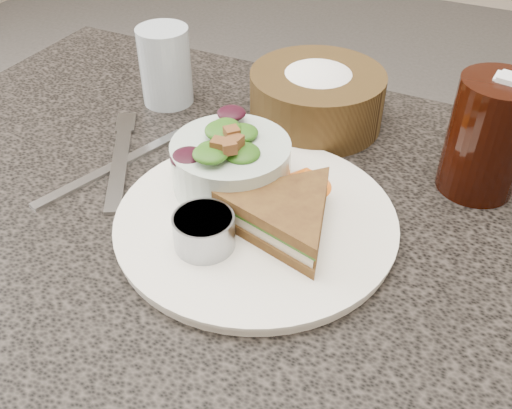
{
  "coord_description": "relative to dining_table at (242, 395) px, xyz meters",
  "views": [
    {
      "loc": [
        0.24,
        -0.44,
        1.16
      ],
      "look_at": [
        0.03,
        -0.02,
        0.78
      ],
      "focal_mm": 40.0,
      "sensor_mm": 36.0,
      "label": 1
    }
  ],
  "objects": [
    {
      "name": "cola_glass",
      "position": [
        0.23,
        0.16,
        0.45
      ],
      "size": [
        0.11,
        0.11,
        0.15
      ],
      "primitive_type": null,
      "rotation": [
        0.0,
        0.0,
        -0.29
      ],
      "color": "black",
      "rests_on": "dining_table"
    },
    {
      "name": "dining_table",
      "position": [
        0.0,
        0.0,
        0.0
      ],
      "size": [
        1.0,
        0.7,
        0.75
      ],
      "primitive_type": "cube",
      "color": "black",
      "rests_on": "floor"
    },
    {
      "name": "dinner_plate",
      "position": [
        0.03,
        -0.02,
        0.38
      ],
      "size": [
        0.3,
        0.3,
        0.01
      ],
      "primitive_type": "cylinder",
      "color": "white",
      "rests_on": "dining_table"
    },
    {
      "name": "dressing_ramekin",
      "position": [
        0.0,
        -0.08,
        0.41
      ],
      "size": [
        0.07,
        0.07,
        0.04
      ],
      "primitive_type": "cylinder",
      "rotation": [
        0.0,
        0.0,
        0.09
      ],
      "color": "gray",
      "rests_on": "dinner_plate"
    },
    {
      "name": "salad_bowl",
      "position": [
        -0.02,
        0.02,
        0.43
      ],
      "size": [
        0.14,
        0.14,
        0.08
      ],
      "primitive_type": null,
      "rotation": [
        0.0,
        0.0,
        0.01
      ],
      "color": "silver",
      "rests_on": "dinner_plate"
    },
    {
      "name": "bread_basket",
      "position": [
        0.01,
        0.21,
        0.43
      ],
      "size": [
        0.22,
        0.22,
        0.1
      ],
      "primitive_type": null,
      "rotation": [
        0.0,
        0.0,
        0.28
      ],
      "color": "#523D1C",
      "rests_on": "dining_table"
    },
    {
      "name": "water_glass",
      "position": [
        -0.21,
        0.18,
        0.43
      ],
      "size": [
        0.1,
        0.1,
        0.11
      ],
      "primitive_type": "cylinder",
      "rotation": [
        0.0,
        0.0,
        -0.42
      ],
      "color": "#B0BFCC",
      "rests_on": "dining_table"
    },
    {
      "name": "knife",
      "position": [
        -0.18,
        0.0,
        0.38
      ],
      "size": [
        0.08,
        0.21,
        0.0
      ],
      "primitive_type": "cube",
      "rotation": [
        0.0,
        0.0,
        -0.31
      ],
      "color": "#B5B6B9",
      "rests_on": "dining_table"
    },
    {
      "name": "orange_wedge",
      "position": [
        0.06,
        0.06,
        0.4
      ],
      "size": [
        0.08,
        0.08,
        0.03
      ],
      "primitive_type": "cone",
      "rotation": [
        0.0,
        0.0,
        0.41
      ],
      "color": "orange",
      "rests_on": "dinner_plate"
    },
    {
      "name": "fork",
      "position": [
        -0.17,
        0.01,
        0.38
      ],
      "size": [
        0.12,
        0.18,
        0.01
      ],
      "primitive_type": "cube",
      "rotation": [
        0.0,
        0.0,
        0.55
      ],
      "color": "#9A9A9A",
      "rests_on": "dining_table"
    },
    {
      "name": "sandwich",
      "position": [
        0.07,
        -0.02,
        0.41
      ],
      "size": [
        0.19,
        0.19,
        0.04
      ],
      "primitive_type": null,
      "rotation": [
        0.0,
        0.0,
        -0.26
      ],
      "color": "brown",
      "rests_on": "dinner_plate"
    }
  ]
}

